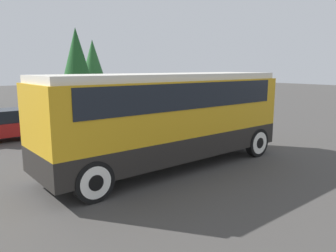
{
  "coord_description": "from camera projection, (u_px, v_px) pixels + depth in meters",
  "views": [
    {
      "loc": [
        -7.11,
        -8.65,
        3.49
      ],
      "look_at": [
        0.0,
        0.0,
        1.48
      ],
      "focal_mm": 35.0,
      "sensor_mm": 36.0,
      "label": 1
    }
  ],
  "objects": [
    {
      "name": "tree_center",
      "position": [
        76.0,
        55.0,
        30.35
      ],
      "size": [
        2.73,
        2.73,
        7.11
      ],
      "color": "brown",
      "rests_on": "ground_plane"
    },
    {
      "name": "tour_bus",
      "position": [
        170.0,
        112.0,
        11.35
      ],
      "size": [
        9.06,
        2.6,
        3.28
      ],
      "color": "black",
      "rests_on": "ground_plane"
    },
    {
      "name": "tree_left",
      "position": [
        93.0,
        62.0,
        35.3
      ],
      "size": [
        2.74,
        2.74,
        6.42
      ],
      "color": "brown",
      "rests_on": "ground_plane"
    },
    {
      "name": "parked_car_mid",
      "position": [
        136.0,
        114.0,
        19.8
      ],
      "size": [
        4.51,
        1.85,
        1.34
      ],
      "color": "silver",
      "rests_on": "ground_plane"
    },
    {
      "name": "parked_car_near",
      "position": [
        9.0,
        125.0,
        15.88
      ],
      "size": [
        4.7,
        1.82,
        1.49
      ],
      "color": "maroon",
      "rests_on": "ground_plane"
    },
    {
      "name": "ground_plane",
      "position": [
        168.0,
        167.0,
        11.64
      ],
      "size": [
        120.0,
        120.0,
        0.0
      ],
      "primitive_type": "plane",
      "color": "#423F3D"
    }
  ]
}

